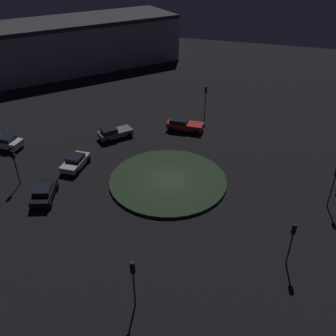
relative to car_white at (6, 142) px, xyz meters
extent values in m
plane|color=black|center=(20.36, -1.13, -0.80)|extent=(117.53, 117.53, 0.00)
cylinder|color=#263823|center=(20.36, -1.13, -0.65)|extent=(12.04, 12.04, 0.30)
cube|color=white|center=(-0.04, 0.00, -0.09)|extent=(3.91, 1.83, 0.74)
cube|color=black|center=(0.20, 0.00, 0.51)|extent=(1.76, 1.60, 0.45)
cylinder|color=black|center=(-1.44, 0.91, -0.46)|extent=(0.68, 0.22, 0.68)
cylinder|color=black|center=(1.35, -0.91, -0.46)|extent=(0.68, 0.22, 0.68)
cylinder|color=black|center=(1.36, 0.90, -0.46)|extent=(0.68, 0.22, 0.68)
cube|color=silver|center=(9.96, -1.49, -0.17)|extent=(1.86, 3.84, 0.62)
cube|color=black|center=(9.96, -1.32, 0.35)|extent=(1.60, 1.74, 0.44)
cylinder|color=black|center=(9.04, -0.14, -0.48)|extent=(0.23, 0.63, 0.63)
cylinder|color=black|center=(10.82, -0.10, -0.48)|extent=(0.23, 0.63, 0.63)
cylinder|color=black|center=(9.10, -2.88, -0.48)|extent=(0.23, 0.63, 0.63)
cylinder|color=black|center=(10.88, -2.84, -0.48)|extent=(0.23, 0.63, 0.63)
cube|color=red|center=(19.10, 10.61, -0.09)|extent=(4.59, 1.79, 0.74)
cube|color=black|center=(18.27, 10.60, 0.49)|extent=(2.21, 1.57, 0.41)
cylinder|color=black|center=(20.74, 11.50, -0.46)|extent=(0.67, 0.22, 0.67)
cylinder|color=black|center=(20.75, 9.73, -0.46)|extent=(0.67, 0.22, 0.67)
cylinder|color=black|center=(17.44, 11.49, -0.46)|extent=(0.67, 0.22, 0.67)
cylinder|color=black|center=(17.45, 9.72, -0.46)|extent=(0.67, 0.22, 0.67)
cube|color=black|center=(9.84, -7.32, -0.15)|extent=(2.97, 4.38, 0.62)
cube|color=black|center=(9.92, -7.54, 0.39)|extent=(2.03, 2.13, 0.48)
cylinder|color=black|center=(8.54, -6.24, -0.46)|extent=(0.43, 0.70, 0.67)
cylinder|color=black|center=(10.21, -5.67, -0.46)|extent=(0.43, 0.70, 0.67)
cylinder|color=black|center=(9.48, -8.98, -0.46)|extent=(0.43, 0.70, 0.67)
cylinder|color=black|center=(11.15, -8.41, -0.46)|extent=(0.43, 0.70, 0.67)
cube|color=slate|center=(11.36, 6.11, -0.14)|extent=(4.10, 4.24, 0.66)
cube|color=black|center=(10.81, 5.50, 0.45)|extent=(2.32, 2.33, 0.51)
cylinder|color=black|center=(11.72, 7.80, -0.47)|extent=(0.61, 0.63, 0.66)
cylinder|color=black|center=(13.02, 6.60, -0.47)|extent=(0.61, 0.63, 0.66)
cylinder|color=black|center=(9.70, 5.61, -0.47)|extent=(0.61, 0.63, 0.66)
cylinder|color=black|center=(11.01, 4.41, -0.47)|extent=(0.61, 0.63, 0.66)
cylinder|color=#2D2D2D|center=(22.55, -16.06, 0.84)|extent=(0.12, 0.12, 3.27)
cube|color=black|center=(22.55, -16.06, 2.92)|extent=(0.33, 0.26, 0.90)
sphere|color=red|center=(22.53, -15.91, 3.19)|extent=(0.20, 0.20, 0.20)
sphere|color=#4C380F|center=(22.53, -15.91, 2.92)|extent=(0.20, 0.20, 0.20)
sphere|color=#0F3819|center=(22.53, -15.91, 2.65)|extent=(0.20, 0.20, 0.20)
cylinder|color=#2D2D2D|center=(6.08, -5.96, 0.73)|extent=(0.12, 0.12, 3.05)
cube|color=black|center=(6.08, -5.96, 2.70)|extent=(0.30, 0.35, 0.90)
sphere|color=#3F0C0C|center=(6.22, -5.91, 2.97)|extent=(0.20, 0.20, 0.20)
sphere|color=yellow|center=(6.22, -5.91, 2.70)|extent=(0.20, 0.20, 0.20)
sphere|color=#0F3819|center=(6.22, -5.91, 2.43)|extent=(0.20, 0.20, 0.20)
cylinder|color=#2D2D2D|center=(20.63, 15.34, 0.95)|extent=(0.12, 0.12, 3.50)
cube|color=black|center=(20.63, 15.34, 3.16)|extent=(0.30, 0.22, 0.90)
sphere|color=red|center=(20.63, 15.19, 3.43)|extent=(0.20, 0.20, 0.20)
sphere|color=#4C380F|center=(20.63, 15.19, 3.16)|extent=(0.20, 0.20, 0.20)
sphere|color=#0F3819|center=(20.63, 15.19, 2.89)|extent=(0.20, 0.20, 0.20)
cylinder|color=#2D2D2D|center=(32.37, -9.12, 0.75)|extent=(0.12, 0.12, 3.10)
cube|color=black|center=(32.37, -9.12, 2.75)|extent=(0.35, 0.37, 0.90)
sphere|color=red|center=(32.25, -9.04, 3.02)|extent=(0.20, 0.20, 0.20)
sphere|color=#4C380F|center=(32.25, -9.04, 2.75)|extent=(0.20, 0.20, 0.20)
sphere|color=#0F3819|center=(32.25, -9.04, 2.48)|extent=(0.20, 0.20, 0.20)
cylinder|color=#2D2D2D|center=(35.81, -0.63, 0.93)|extent=(0.12, 0.12, 3.46)
sphere|color=red|center=(35.66, -0.64, 3.38)|extent=(0.20, 0.20, 0.20)
sphere|color=#4C380F|center=(35.66, -0.64, 3.11)|extent=(0.20, 0.20, 0.20)
sphere|color=#0F3819|center=(35.66, -0.64, 2.84)|extent=(0.20, 0.20, 0.20)
cube|color=#8C939E|center=(-5.82, 31.60, 3.10)|extent=(31.78, 33.22, 7.79)
cube|color=#333338|center=(-5.82, 31.60, 7.35)|extent=(31.78, 33.22, 0.70)
camera|label=1|loc=(29.46, -31.02, 20.99)|focal=39.53mm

